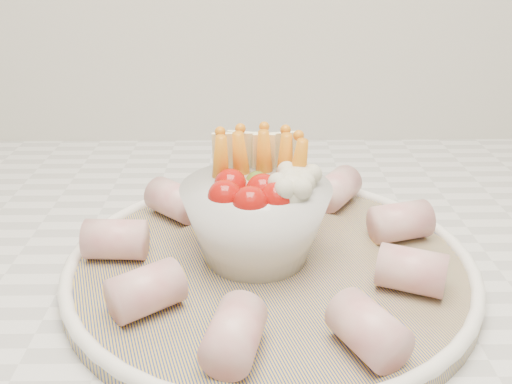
{
  "coord_description": "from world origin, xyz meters",
  "views": [
    {
      "loc": [
        -0.12,
        0.94,
        1.2
      ],
      "look_at": [
        -0.11,
        1.38,
        1.0
      ],
      "focal_mm": 40.0,
      "sensor_mm": 36.0,
      "label": 1
    }
  ],
  "objects": [
    {
      "name": "veggie_bowl",
      "position": [
        -0.11,
        1.39,
        0.98
      ],
      "size": [
        0.13,
        0.13,
        0.11
      ],
      "color": "silver",
      "rests_on": "serving_platter"
    },
    {
      "name": "serving_platter",
      "position": [
        -0.1,
        1.38,
        0.93
      ],
      "size": [
        0.46,
        0.46,
        0.02
      ],
      "color": "navy",
      "rests_on": "kitchen_counter"
    },
    {
      "name": "cured_meat_rolls",
      "position": [
        -0.1,
        1.38,
        0.95
      ],
      "size": [
        0.32,
        0.31,
        0.04
      ],
      "color": "#C0575E",
      "rests_on": "serving_platter"
    }
  ]
}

